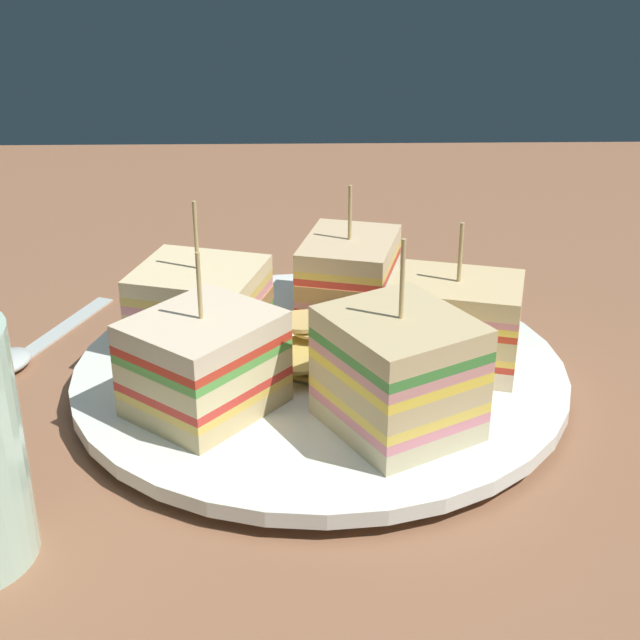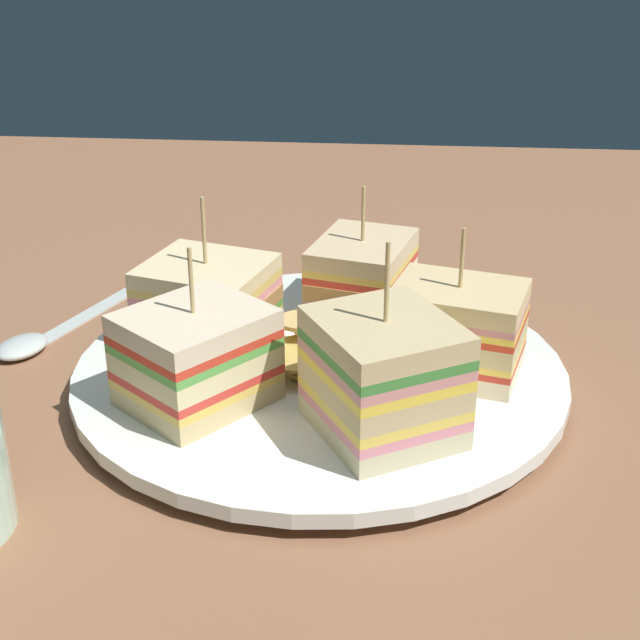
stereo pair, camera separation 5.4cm
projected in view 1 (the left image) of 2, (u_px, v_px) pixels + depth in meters
ground_plane at (320, 401)px, 56.86cm from camera, size 118.72×97.32×1.80cm
plate at (320, 374)px, 56.08cm from camera, size 29.43×29.43×1.57cm
sandwich_wedge_0 at (398, 373)px, 48.26cm from camera, size 9.66×9.30×10.57cm
sandwich_wedge_1 at (454, 322)px, 55.08cm from camera, size 7.27×8.61×8.95cm
sandwich_wedge_2 at (349, 277)px, 61.73cm from camera, size 8.63×7.40×8.84cm
sandwich_wedge_3 at (201, 306)px, 57.48cm from camera, size 8.46×8.98×9.31cm
sandwich_wedge_4 at (205, 364)px, 50.19cm from camera, size 9.74×9.58×9.15cm
chip_pile at (309, 348)px, 55.09cm from camera, size 7.59×7.59×2.83cm
spoon at (20, 354)px, 59.73cm from camera, size 13.33×6.81×1.00cm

